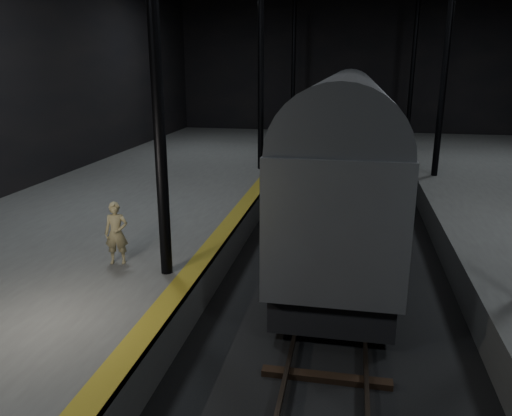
# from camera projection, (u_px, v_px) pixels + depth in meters

# --- Properties ---
(ground) EXTENTS (44.00, 44.00, 0.00)m
(ground) POSITION_uv_depth(u_px,v_px,m) (337.00, 260.00, 14.88)
(ground) COLOR black
(ground) RESTS_ON ground
(platform_left) EXTENTS (9.00, 43.80, 1.00)m
(platform_left) POSITION_uv_depth(u_px,v_px,m) (103.00, 229.00, 16.10)
(platform_left) COLOR #4B4A48
(platform_left) RESTS_ON ground
(tactile_strip) EXTENTS (0.50, 43.80, 0.01)m
(tactile_strip) POSITION_uv_depth(u_px,v_px,m) (231.00, 221.00, 15.19)
(tactile_strip) COLOR olive
(tactile_strip) RESTS_ON platform_left
(track) EXTENTS (2.40, 43.00, 0.24)m
(track) POSITION_uv_depth(u_px,v_px,m) (337.00, 258.00, 14.86)
(track) COLOR #3F3328
(track) RESTS_ON ground
(train) EXTENTS (2.93, 19.56, 5.23)m
(train) POSITION_uv_depth(u_px,v_px,m) (345.00, 140.00, 18.45)
(train) COLOR #A3A4AB
(train) RESTS_ON ground
(woman) EXTENTS (0.62, 0.48, 1.52)m
(woman) POSITION_uv_depth(u_px,v_px,m) (116.00, 233.00, 11.85)
(woman) COLOR tan
(woman) RESTS_ON platform_left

